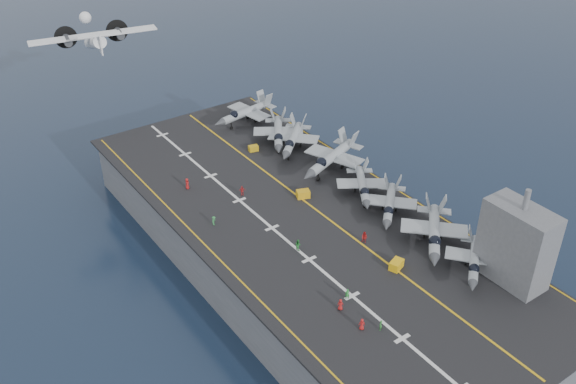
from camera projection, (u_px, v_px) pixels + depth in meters
ground at (301, 265)px, 111.64m from camera, size 500.00×500.00×0.00m
hull at (302, 242)px, 108.97m from camera, size 36.00×90.00×10.00m
flight_deck at (302, 217)px, 106.19m from camera, size 38.00×92.00×0.40m
foul_line at (316, 210)px, 107.54m from camera, size 0.35×90.00×0.02m
landing_centerline at (272, 228)px, 103.15m from camera, size 0.50×90.00×0.02m
deck_edge_port at (212, 252)px, 97.79m from camera, size 0.25×90.00×0.02m
deck_edge_stbd at (385, 182)px, 115.10m from camera, size 0.25×90.00×0.02m
island_superstructure at (518, 236)px, 88.68m from camera, size 5.00×10.00×15.00m
fighter_jet_1 at (475, 259)px, 92.86m from camera, size 15.26×14.58×4.42m
fighter_jet_2 at (434, 230)px, 98.04m from camera, size 18.21×18.09×5.35m
fighter_jet_3 at (390, 203)px, 105.16m from camera, size 15.82×15.59×4.63m
fighter_jet_4 at (363, 184)px, 110.10m from camera, size 14.69×15.81×4.57m
fighter_jet_5 at (332, 157)px, 117.28m from camera, size 19.19×15.98×5.69m
fighter_jet_6 at (293, 138)px, 124.03m from camera, size 17.39×17.12×5.09m
fighter_jet_7 at (278, 132)px, 126.32m from camera, size 16.41×17.76×5.13m
fighter_jet_8 at (246, 111)px, 134.13m from camera, size 16.61×12.57×5.23m
tow_cart_a at (396, 265)px, 94.16m from camera, size 2.59×2.13×1.34m
tow_cart_b at (303, 194)px, 110.54m from camera, size 2.61×2.16×1.34m
tow_cart_c at (253, 148)px, 124.81m from camera, size 2.04×1.55×1.09m
crew_0 at (362, 324)px, 83.42m from camera, size 1.25×1.20×1.74m
crew_1 at (347, 294)px, 88.37m from camera, size 1.27×1.16×1.76m
crew_2 at (298, 245)px, 97.80m from camera, size 0.80×1.16×1.88m
crew_3 at (214, 221)px, 103.49m from camera, size 1.15×1.10×1.60m
crew_4 at (242, 191)px, 110.89m from camera, size 1.35×1.17×1.89m
crew_5 at (187, 184)px, 112.80m from camera, size 1.26×1.44×2.01m
crew_6 at (381, 325)px, 83.39m from camera, size 1.13×1.12×1.59m
crew_7 at (364, 237)px, 99.33m from camera, size 1.13×1.38×1.98m
transport_plane at (95, 42)px, 128.07m from camera, size 27.74×21.44×5.90m
crew_8 at (340, 305)px, 86.59m from camera, size 1.25×1.20×1.74m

